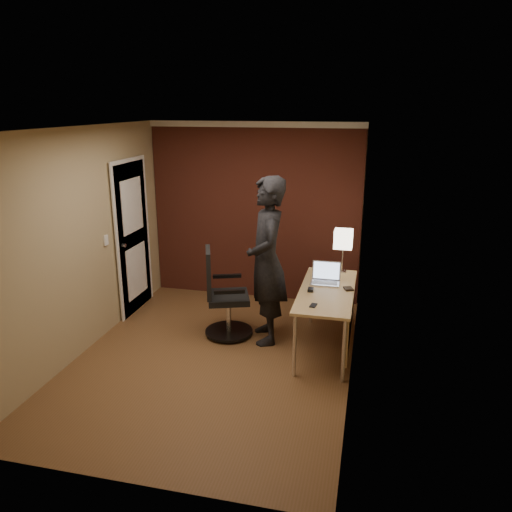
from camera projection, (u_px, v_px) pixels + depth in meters
The scene contains 9 objects.
room at pixel (228, 209), 6.69m from camera, with size 4.00×4.00×4.00m.
desk at pixel (333, 301), 5.61m from camera, with size 0.60×1.50×0.73m.
desk_lamp at pixel (343, 239), 6.05m from camera, with size 0.22×0.22×0.54m.
laptop at pixel (326, 277), 5.80m from camera, with size 0.33×0.26×0.23m.
mouse at pixel (311, 290), 5.54m from camera, with size 0.06×0.10×0.03m, color black.
phone at pixel (313, 305), 5.13m from camera, with size 0.06×0.12×0.01m, color black.
wallet at pixel (348, 289), 5.58m from camera, with size 0.09×0.11×0.02m, color black.
office_chair at pixel (223, 299), 6.00m from camera, with size 0.62×0.68×1.08m.
person at pixel (267, 261), 5.76m from camera, with size 0.72×0.47×1.97m, color black.
Camera 1 is at (1.60, -4.78, 2.72)m, focal length 35.00 mm.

